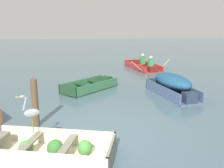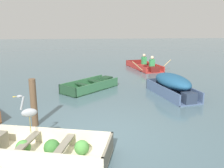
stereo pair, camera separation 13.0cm
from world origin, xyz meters
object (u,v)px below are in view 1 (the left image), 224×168
(rowboat_red_with_crew, at_px, (144,66))
(heron_on_dinghy, at_px, (31,112))
(dinghy_cream_foreground, at_px, (45,150))
(mooring_post, at_px, (35,103))
(skiff_slate_blue_near_moored, at_px, (173,83))
(skiff_green_mid_moored, at_px, (92,86))

(rowboat_red_with_crew, relative_size, heron_on_dinghy, 3.85)
(dinghy_cream_foreground, xyz_separation_m, mooring_post, (-0.47, 1.63, 0.48))
(rowboat_red_with_crew, bearing_deg, heron_on_dinghy, -116.21)
(skiff_slate_blue_near_moored, height_order, rowboat_red_with_crew, rowboat_red_with_crew)
(mooring_post, bearing_deg, skiff_green_mid_moored, 66.97)
(skiff_slate_blue_near_moored, distance_m, heron_on_dinghy, 5.75)
(rowboat_red_with_crew, bearing_deg, skiff_green_mid_moored, -126.39)
(dinghy_cream_foreground, relative_size, skiff_green_mid_moored, 1.16)
(rowboat_red_with_crew, bearing_deg, dinghy_cream_foreground, -114.04)
(dinghy_cream_foreground, height_order, mooring_post, mooring_post)
(skiff_slate_blue_near_moored, height_order, skiff_green_mid_moored, skiff_slate_blue_near_moored)
(skiff_slate_blue_near_moored, relative_size, skiff_green_mid_moored, 1.12)
(heron_on_dinghy, bearing_deg, rowboat_red_with_crew, 63.79)
(skiff_slate_blue_near_moored, distance_m, mooring_post, 5.15)
(rowboat_red_with_crew, distance_m, mooring_post, 9.37)
(dinghy_cream_foreground, height_order, rowboat_red_with_crew, rowboat_red_with_crew)
(heron_on_dinghy, relative_size, mooring_post, 0.66)
(skiff_slate_blue_near_moored, xyz_separation_m, rowboat_red_with_crew, (0.24, 5.63, -0.29))
(dinghy_cream_foreground, relative_size, mooring_post, 2.21)
(dinghy_cream_foreground, distance_m, heron_on_dinghy, 0.83)
(skiff_green_mid_moored, xyz_separation_m, rowboat_red_with_crew, (3.22, 4.37, 0.04))
(rowboat_red_with_crew, xyz_separation_m, mooring_post, (-4.78, -8.05, 0.46))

